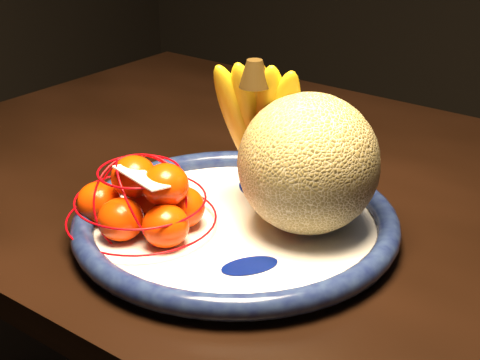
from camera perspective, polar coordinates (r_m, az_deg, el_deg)
The scene contains 6 objects.
dining_table at distance 1.04m, azimuth 7.44°, elevation -5.04°, with size 1.49×0.98×0.71m.
fruit_bowl at distance 0.90m, azimuth -0.34°, elevation -3.38°, with size 0.40×0.40×0.03m.
cantaloupe at distance 0.86m, azimuth 5.34°, elevation 1.27°, with size 0.17×0.17×0.17m, color olive.
banana_bunch at distance 0.91m, azimuth 1.75°, elevation 4.41°, with size 0.14×0.14×0.21m.
mandarin_bag at distance 0.88m, azimuth -7.48°, elevation -1.70°, with size 0.21×0.21×0.11m.
price_tag at distance 0.84m, azimuth -7.68°, elevation 0.27°, with size 0.07×0.03×0.00m, color white.
Camera 1 is at (0.32, -0.72, 1.15)m, focal length 55.00 mm.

